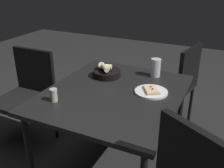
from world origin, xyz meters
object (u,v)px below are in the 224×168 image
(bread_basket, at_px, (106,72))
(chair_spare, at_px, (176,82))
(pizza_plate, at_px, (151,91))
(beer_glass, at_px, (155,69))
(pepper_shaker, at_px, (54,96))
(dining_table, at_px, (114,99))
(chair_near, at_px, (28,91))

(bread_basket, height_order, chair_spare, chair_spare)
(pizza_plate, xyz_separation_m, beer_glass, (-0.06, 0.30, 0.05))
(pizza_plate, relative_size, chair_spare, 0.26)
(pepper_shaker, bearing_deg, dining_table, 45.88)
(dining_table, bearing_deg, beer_glass, 65.77)
(bread_basket, distance_m, chair_spare, 0.80)
(dining_table, xyz_separation_m, pepper_shaker, (-0.29, -0.30, 0.10))
(pizza_plate, xyz_separation_m, chair_spare, (0.02, 0.76, -0.22))
(dining_table, distance_m, pizza_plate, 0.27)
(chair_spare, bearing_deg, dining_table, -107.23)
(beer_glass, bearing_deg, pizza_plate, -77.99)
(bread_basket, bearing_deg, dining_table, -52.91)
(beer_glass, bearing_deg, bread_basket, -153.63)
(pepper_shaker, bearing_deg, chair_near, 148.18)
(pepper_shaker, bearing_deg, chair_spare, 64.31)
(bread_basket, distance_m, beer_glass, 0.39)
(dining_table, distance_m, pepper_shaker, 0.43)
(dining_table, distance_m, beer_glass, 0.45)
(pizza_plate, relative_size, pepper_shaker, 2.63)
(beer_glass, xyz_separation_m, pepper_shaker, (-0.47, -0.70, -0.02))
(beer_glass, height_order, pepper_shaker, beer_glass)
(pepper_shaker, height_order, chair_spare, chair_spare)
(dining_table, xyz_separation_m, beer_glass, (0.18, 0.40, 0.13))
(chair_near, height_order, chair_spare, chair_spare)
(pepper_shaker, distance_m, chair_spare, 1.30)
(dining_table, distance_m, chair_near, 0.90)
(beer_glass, bearing_deg, chair_near, -163.09)
(pepper_shaker, relative_size, chair_near, 0.10)
(bread_basket, xyz_separation_m, chair_spare, (0.43, 0.63, -0.25))
(bread_basket, xyz_separation_m, chair_near, (-0.72, -0.15, -0.25))
(pizza_plate, distance_m, beer_glass, 0.31)
(bread_basket, distance_m, pepper_shaker, 0.54)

